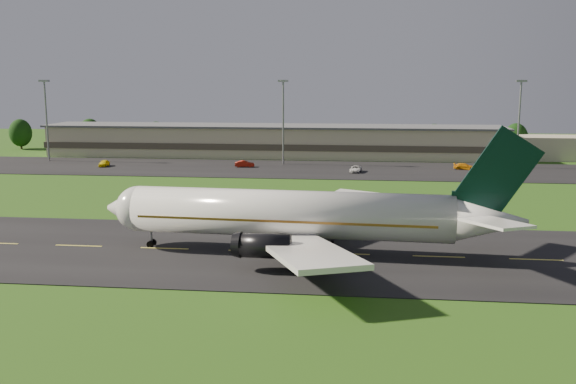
# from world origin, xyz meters

# --- Properties ---
(ground) EXTENTS (360.00, 360.00, 0.00)m
(ground) POSITION_xyz_m (0.00, 0.00, 0.00)
(ground) COLOR #1F4B12
(ground) RESTS_ON ground
(taxiway) EXTENTS (220.00, 30.00, 0.10)m
(taxiway) POSITION_xyz_m (0.00, 0.00, 0.05)
(taxiway) COLOR black
(taxiway) RESTS_ON ground
(apron) EXTENTS (260.00, 30.00, 0.10)m
(apron) POSITION_xyz_m (0.00, 72.00, 0.05)
(apron) COLOR black
(apron) RESTS_ON ground
(airliner) EXTENTS (51.30, 42.12, 15.57)m
(airliner) POSITION_xyz_m (16.39, -0.05, 4.66)
(airliner) COLOR white
(airliner) RESTS_ON ground
(terminal) EXTENTS (145.00, 16.00, 8.40)m
(terminal) POSITION_xyz_m (6.40, 96.18, 3.99)
(terminal) COLOR #BAAF8E
(terminal) RESTS_ON ground
(light_mast_west) EXTENTS (2.40, 1.20, 20.35)m
(light_mast_west) POSITION_xyz_m (-55.00, 80.00, 12.74)
(light_mast_west) COLOR gray
(light_mast_west) RESTS_ON ground
(light_mast_centre) EXTENTS (2.40, 1.20, 20.35)m
(light_mast_centre) POSITION_xyz_m (5.00, 80.00, 12.74)
(light_mast_centre) COLOR gray
(light_mast_centre) RESTS_ON ground
(light_mast_east) EXTENTS (2.40, 1.20, 20.35)m
(light_mast_east) POSITION_xyz_m (60.00, 80.00, 12.74)
(light_mast_east) COLOR gray
(light_mast_east) RESTS_ON ground
(tree_line) EXTENTS (200.61, 8.99, 10.49)m
(tree_line) POSITION_xyz_m (36.43, 106.29, 4.95)
(tree_line) COLOR black
(tree_line) RESTS_ON ground
(service_vehicle_a) EXTENTS (2.18, 4.59, 1.52)m
(service_vehicle_a) POSITION_xyz_m (-36.76, 71.01, 0.86)
(service_vehicle_a) COLOR yellow
(service_vehicle_a) RESTS_ON apron
(service_vehicle_b) EXTENTS (4.75, 2.19, 1.51)m
(service_vehicle_b) POSITION_xyz_m (-3.39, 73.61, 0.85)
(service_vehicle_b) COLOR #A5190B
(service_vehicle_b) RESTS_ON apron
(service_vehicle_c) EXTENTS (2.84, 5.21, 1.39)m
(service_vehicle_c) POSITION_xyz_m (22.70, 68.27, 0.79)
(service_vehicle_c) COLOR silver
(service_vehicle_c) RESTS_ON apron
(service_vehicle_d) EXTENTS (5.19, 2.86, 1.42)m
(service_vehicle_d) POSITION_xyz_m (47.44, 75.24, 0.81)
(service_vehicle_d) COLOR orange
(service_vehicle_d) RESTS_ON apron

